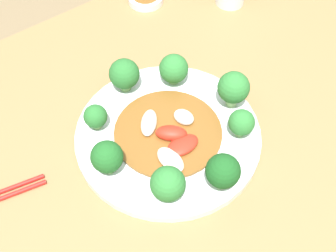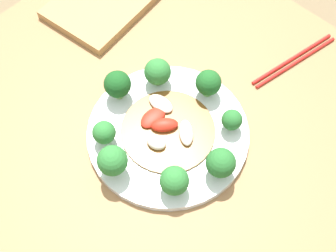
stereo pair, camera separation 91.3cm
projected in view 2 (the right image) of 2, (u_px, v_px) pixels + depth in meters
ground_plane at (149, 244)px, 1.59m from camera, size 8.00×8.00×0.00m
table at (143, 204)px, 1.25m from camera, size 1.01×0.89×0.78m
plate at (168, 133)px, 0.91m from camera, size 0.31×0.31×0.02m
broccoli_southwest at (158, 72)px, 0.93m from camera, size 0.05×0.05×0.06m
broccoli_northwest at (232, 120)px, 0.88m from camera, size 0.04×0.04×0.05m
broccoli_east at (112, 161)px, 0.82m from camera, size 0.06×0.06×0.07m
broccoli_northeast at (174, 181)px, 0.81m from camera, size 0.05×0.05×0.06m
broccoli_north at (221, 163)px, 0.83m from camera, size 0.05×0.05×0.07m
broccoli_south at (117, 85)px, 0.91m from camera, size 0.05×0.05×0.07m
broccoli_southeast at (104, 133)px, 0.86m from camera, size 0.04×0.04×0.05m
broccoli_west at (208, 83)px, 0.91m from camera, size 0.05×0.05×0.06m
stirfry_center at (166, 127)px, 0.90m from camera, size 0.18×0.18×0.02m
chopsticks at (294, 60)px, 1.00m from camera, size 0.22×0.06×0.01m
cutting_board at (101, 4)px, 1.07m from camera, size 0.24×0.21×0.02m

